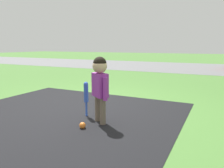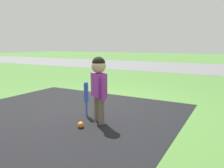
# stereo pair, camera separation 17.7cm
# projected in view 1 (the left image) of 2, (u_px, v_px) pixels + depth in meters

# --- Properties ---
(ground_plane) EXTENTS (60.00, 60.00, 0.00)m
(ground_plane) POSITION_uv_depth(u_px,v_px,m) (92.00, 105.00, 4.29)
(ground_plane) COLOR #477533
(street_strip) EXTENTS (40.00, 6.00, 0.01)m
(street_strip) POSITION_uv_depth(u_px,v_px,m) (176.00, 67.00, 12.05)
(street_strip) COLOR slate
(street_strip) RESTS_ON ground
(child) EXTENTS (0.35, 0.28, 1.00)m
(child) POSITION_uv_depth(u_px,v_px,m) (100.00, 81.00, 3.22)
(child) COLOR #6B5B4C
(child) RESTS_ON ground
(baseball_bat) EXTENTS (0.07, 0.07, 0.58)m
(baseball_bat) POSITION_uv_depth(u_px,v_px,m) (86.00, 94.00, 3.57)
(baseball_bat) COLOR blue
(baseball_bat) RESTS_ON ground
(sports_ball) EXTENTS (0.09, 0.09, 0.09)m
(sports_ball) POSITION_uv_depth(u_px,v_px,m) (82.00, 125.00, 3.09)
(sports_ball) COLOR orange
(sports_ball) RESTS_ON ground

